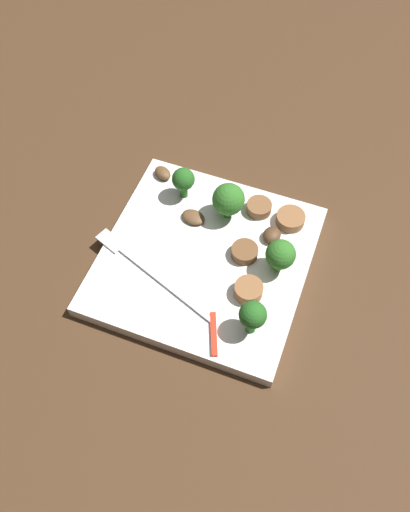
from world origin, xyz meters
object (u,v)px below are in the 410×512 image
(sausage_slice_3, at_px, (290,219))
(pepper_strip_0, at_px, (214,334))
(sausage_slice_1, at_px, (248,290))
(mushroom_5, at_px, (163,173))
(fork, at_px, (145,268))
(sausage_slice_0, at_px, (245,252))
(mushroom_1, at_px, (272,235))
(plate, at_px, (205,260))
(broccoli_floret_3, at_px, (253,316))
(broccoli_floret_0, at_px, (183,180))
(sausage_slice_2, at_px, (259,208))
(broccoli_floret_1, at_px, (281,255))
(mushroom_0, at_px, (193,217))
(broccoli_floret_2, at_px, (228,200))

(sausage_slice_3, height_order, pepper_strip_0, sausage_slice_3)
(sausage_slice_1, bearing_deg, mushroom_5, -38.50)
(sausage_slice_3, bearing_deg, fork, 41.67)
(sausage_slice_0, xyz_separation_m, pepper_strip_0, (-0.00, 0.11, -0.00))
(pepper_strip_0, bearing_deg, mushroom_1, -98.58)
(plate, relative_size, broccoli_floret_3, 4.71)
(broccoli_floret_0, xyz_separation_m, sausage_slice_2, (-0.10, -0.01, -0.02))
(mushroom_1, bearing_deg, mushroom_5, -15.24)
(broccoli_floret_1, xyz_separation_m, sausage_slice_0, (0.04, -0.00, -0.02))
(mushroom_0, bearing_deg, sausage_slice_2, -150.07)
(broccoli_floret_3, height_order, sausage_slice_3, broccoli_floret_3)
(fork, relative_size, sausage_slice_3, 4.88)
(mushroom_0, bearing_deg, broccoli_floret_0, -51.18)
(broccoli_floret_1, xyz_separation_m, mushroom_0, (0.12, -0.03, -0.03))
(mushroom_0, bearing_deg, mushroom_5, -39.13)
(broccoli_floret_1, distance_m, broccoli_floret_2, 0.10)
(broccoli_floret_1, bearing_deg, sausage_slice_3, -86.01)
(broccoli_floret_1, bearing_deg, mushroom_5, -24.66)
(sausage_slice_3, xyz_separation_m, mushroom_5, (0.18, -0.01, -0.00))
(mushroom_1, relative_size, pepper_strip_0, 0.46)
(sausage_slice_0, height_order, sausage_slice_1, sausage_slice_1)
(mushroom_0, bearing_deg, fork, 72.82)
(fork, bearing_deg, mushroom_0, -86.78)
(mushroom_5, bearing_deg, fork, 104.61)
(mushroom_5, bearing_deg, plate, 134.63)
(pepper_strip_0, bearing_deg, sausage_slice_2, -88.26)
(sausage_slice_0, bearing_deg, sausage_slice_2, -86.71)
(mushroom_1, bearing_deg, broccoli_floret_0, -10.91)
(sausage_slice_3, bearing_deg, plate, 45.88)
(plate, xyz_separation_m, sausage_slice_0, (-0.04, -0.02, 0.02))
(sausage_slice_2, bearing_deg, broccoli_floret_2, 31.17)
(broccoli_floret_2, xyz_separation_m, pepper_strip_0, (-0.04, 0.16, -0.03))
(broccoli_floret_2, xyz_separation_m, mushroom_1, (-0.06, 0.01, -0.02))
(fork, xyz_separation_m, mushroom_5, (0.04, -0.14, 0.00))
(fork, height_order, mushroom_5, mushroom_5)
(pepper_strip_0, bearing_deg, mushroom_0, -60.59)
(broccoli_floret_1, height_order, pepper_strip_0, broccoli_floret_1)
(broccoli_floret_3, bearing_deg, mushroom_5, -43.72)
(mushroom_5, bearing_deg, sausage_slice_1, 141.50)
(broccoli_floret_3, xyz_separation_m, mushroom_5, (0.18, -0.17, -0.03))
(plate, distance_m, broccoli_floret_0, 0.10)
(plate, xyz_separation_m, mushroom_5, (0.10, -0.10, 0.01))
(sausage_slice_1, height_order, sausage_slice_2, sausage_slice_1)
(mushroom_1, xyz_separation_m, mushroom_5, (0.16, -0.04, -0.00))
(sausage_slice_2, distance_m, pepper_strip_0, 0.18)
(plate, height_order, mushroom_5, mushroom_5)
(sausage_slice_0, bearing_deg, broccoli_floret_1, 173.98)
(broccoli_floret_1, relative_size, broccoli_floret_2, 0.94)
(broccoli_floret_1, bearing_deg, broccoli_floret_2, -33.16)
(broccoli_floret_1, distance_m, sausage_slice_1, 0.05)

